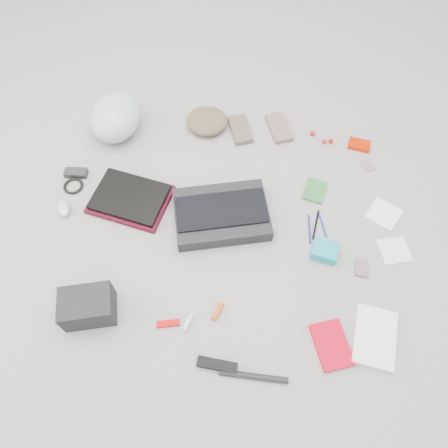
# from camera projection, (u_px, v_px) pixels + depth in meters

# --- Properties ---
(ground_plane) EXTENTS (4.00, 4.00, 0.00)m
(ground_plane) POSITION_uv_depth(u_px,v_px,m) (224.00, 230.00, 1.90)
(ground_plane) COLOR gray
(messenger_bag) EXTENTS (0.46, 0.37, 0.07)m
(messenger_bag) POSITION_uv_depth(u_px,v_px,m) (221.00, 215.00, 1.90)
(messenger_bag) COLOR black
(messenger_bag) RESTS_ON ground_plane
(bag_flap) EXTENTS (0.42, 0.26, 0.01)m
(bag_flap) POSITION_uv_depth(u_px,v_px,m) (221.00, 210.00, 1.87)
(bag_flap) COLOR black
(bag_flap) RESTS_ON messenger_bag
(laptop_sleeve) EXTENTS (0.39, 0.33, 0.02)m
(laptop_sleeve) POSITION_uv_depth(u_px,v_px,m) (131.00, 200.00, 1.97)
(laptop_sleeve) COLOR #510B1C
(laptop_sleeve) RESTS_ON ground_plane
(laptop) EXTENTS (0.36, 0.29, 0.02)m
(laptop) POSITION_uv_depth(u_px,v_px,m) (130.00, 197.00, 1.95)
(laptop) COLOR black
(laptop) RESTS_ON laptop_sleeve
(bike_helmet) EXTENTS (0.26, 0.31, 0.18)m
(bike_helmet) POSITION_uv_depth(u_px,v_px,m) (115.00, 117.00, 2.12)
(bike_helmet) COLOR silver
(bike_helmet) RESTS_ON ground_plane
(beanie) EXTENTS (0.24, 0.23, 0.07)m
(beanie) POSITION_uv_depth(u_px,v_px,m) (207.00, 121.00, 2.18)
(beanie) COLOR brown
(beanie) RESTS_ON ground_plane
(mitten_left) EXTENTS (0.14, 0.20, 0.03)m
(mitten_left) POSITION_uv_depth(u_px,v_px,m) (240.00, 130.00, 2.18)
(mitten_left) COLOR brown
(mitten_left) RESTS_ON ground_plane
(mitten_right) EXTENTS (0.15, 0.20, 0.03)m
(mitten_right) POSITION_uv_depth(u_px,v_px,m) (279.00, 128.00, 2.19)
(mitten_right) COLOR #83665A
(mitten_right) RESTS_ON ground_plane
(power_brick) EXTENTS (0.11, 0.05, 0.03)m
(power_brick) POSITION_uv_depth(u_px,v_px,m) (76.00, 173.00, 2.04)
(power_brick) COLOR black
(power_brick) RESTS_ON ground_plane
(cable_coil) EXTENTS (0.12, 0.12, 0.01)m
(cable_coil) POSITION_uv_depth(u_px,v_px,m) (73.00, 186.00, 2.01)
(cable_coil) COLOR black
(cable_coil) RESTS_ON ground_plane
(mouse) EXTENTS (0.09, 0.11, 0.04)m
(mouse) POSITION_uv_depth(u_px,v_px,m) (64.00, 208.00, 1.94)
(mouse) COLOR silver
(mouse) RESTS_ON ground_plane
(camera_bag) EXTENTS (0.22, 0.18, 0.13)m
(camera_bag) POSITION_uv_depth(u_px,v_px,m) (88.00, 307.00, 1.66)
(camera_bag) COLOR black
(camera_bag) RESTS_ON ground_plane
(multitool) EXTENTS (0.09, 0.04, 0.01)m
(multitool) POSITION_uv_depth(u_px,v_px,m) (168.00, 323.00, 1.68)
(multitool) COLOR #C60002
(multitool) RESTS_ON ground_plane
(toiletry_tube_white) EXTENTS (0.04, 0.07, 0.02)m
(toiletry_tube_white) POSITION_uv_depth(u_px,v_px,m) (188.00, 322.00, 1.68)
(toiletry_tube_white) COLOR silver
(toiletry_tube_white) RESTS_ON ground_plane
(toiletry_tube_orange) EXTENTS (0.05, 0.08, 0.02)m
(toiletry_tube_orange) POSITION_uv_depth(u_px,v_px,m) (218.00, 311.00, 1.70)
(toiletry_tube_orange) COLOR #D75414
(toiletry_tube_orange) RESTS_ON ground_plane
(u_lock) EXTENTS (0.15, 0.05, 0.03)m
(u_lock) POSITION_uv_depth(u_px,v_px,m) (217.00, 365.00, 1.60)
(u_lock) COLOR black
(u_lock) RESTS_ON ground_plane
(bike_pump) EXTENTS (0.25, 0.03, 0.02)m
(bike_pump) POSITION_uv_depth(u_px,v_px,m) (253.00, 376.00, 1.58)
(bike_pump) COLOR black
(bike_pump) RESTS_ON ground_plane
(book_red) EXTENTS (0.17, 0.21, 0.02)m
(book_red) POSITION_uv_depth(u_px,v_px,m) (332.00, 345.00, 1.64)
(book_red) COLOR red
(book_red) RESTS_ON ground_plane
(book_white) EXTENTS (0.19, 0.25, 0.02)m
(book_white) POSITION_uv_depth(u_px,v_px,m) (375.00, 337.00, 1.65)
(book_white) COLOR white
(book_white) RESTS_ON ground_plane
(notepad) EXTENTS (0.12, 0.14, 0.01)m
(notepad) POSITION_uv_depth(u_px,v_px,m) (315.00, 191.00, 2.00)
(notepad) COLOR #317035
(notepad) RESTS_ON ground_plane
(pen_blue) EXTENTS (0.01, 0.15, 0.01)m
(pen_blue) POSITION_uv_depth(u_px,v_px,m) (310.00, 229.00, 1.90)
(pen_blue) COLOR #1F18A1
(pen_blue) RESTS_ON ground_plane
(pen_black) EXTENTS (0.04, 0.15, 0.01)m
(pen_black) POSITION_uv_depth(u_px,v_px,m) (316.00, 225.00, 1.91)
(pen_black) COLOR black
(pen_black) RESTS_ON ground_plane
(pen_navy) EXTENTS (0.04, 0.14, 0.01)m
(pen_navy) POSITION_uv_depth(u_px,v_px,m) (322.00, 223.00, 1.91)
(pen_navy) COLOR navy
(pen_navy) RESTS_ON ground_plane
(accordion_wallet) EXTENTS (0.12, 0.11, 0.05)m
(accordion_wallet) POSITION_uv_depth(u_px,v_px,m) (325.00, 251.00, 1.82)
(accordion_wallet) COLOR #19A7BE
(accordion_wallet) RESTS_ON ground_plane
(card_deck) EXTENTS (0.06, 0.08, 0.01)m
(card_deck) POSITION_uv_depth(u_px,v_px,m) (361.00, 268.00, 1.80)
(card_deck) COLOR gray
(card_deck) RESTS_ON ground_plane
(napkin_top) EXTENTS (0.18, 0.18, 0.01)m
(napkin_top) POSITION_uv_depth(u_px,v_px,m) (384.00, 214.00, 1.94)
(napkin_top) COLOR white
(napkin_top) RESTS_ON ground_plane
(napkin_bottom) EXTENTS (0.15, 0.15, 0.01)m
(napkin_bottom) POSITION_uv_depth(u_px,v_px,m) (394.00, 250.00, 1.85)
(napkin_bottom) COLOR white
(napkin_bottom) RESTS_ON ground_plane
(lollipop_a) EXTENTS (0.03, 0.03, 0.03)m
(lollipop_a) POSITION_uv_depth(u_px,v_px,m) (313.00, 133.00, 2.17)
(lollipop_a) COLOR #B01518
(lollipop_a) RESTS_ON ground_plane
(lollipop_b) EXTENTS (0.02, 0.02, 0.02)m
(lollipop_b) POSITION_uv_depth(u_px,v_px,m) (324.00, 141.00, 2.14)
(lollipop_b) COLOR red
(lollipop_b) RESTS_ON ground_plane
(lollipop_c) EXTENTS (0.03, 0.03, 0.02)m
(lollipop_c) POSITION_uv_depth(u_px,v_px,m) (331.00, 141.00, 2.14)
(lollipop_c) COLOR #A51406
(lollipop_c) RESTS_ON ground_plane
(altoids_tin) EXTENTS (0.12, 0.09, 0.02)m
(altoids_tin) POSITION_uv_depth(u_px,v_px,m) (359.00, 145.00, 2.13)
(altoids_tin) COLOR red
(altoids_tin) RESTS_ON ground_plane
(stamp_sheet) EXTENTS (0.07, 0.08, 0.00)m
(stamp_sheet) POSITION_uv_depth(u_px,v_px,m) (367.00, 166.00, 2.08)
(stamp_sheet) COLOR gray
(stamp_sheet) RESTS_ON ground_plane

